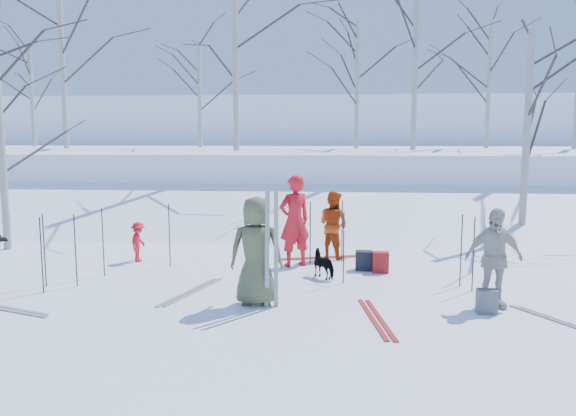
# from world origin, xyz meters

# --- Properties ---
(ground) EXTENTS (120.00, 120.00, 0.00)m
(ground) POSITION_xyz_m (0.00, 0.00, 0.00)
(ground) COLOR white
(ground) RESTS_ON ground
(snow_ramp) EXTENTS (70.00, 9.49, 4.12)m
(snow_ramp) POSITION_xyz_m (0.00, 7.00, 0.15)
(snow_ramp) COLOR white
(snow_ramp) RESTS_ON ground
(snow_plateau) EXTENTS (70.00, 18.00, 2.20)m
(snow_plateau) POSITION_xyz_m (0.00, 17.00, 1.00)
(snow_plateau) COLOR white
(snow_plateau) RESTS_ON ground
(far_hill) EXTENTS (90.00, 30.00, 6.00)m
(far_hill) POSITION_xyz_m (0.00, 38.00, 2.00)
(far_hill) COLOR white
(far_hill) RESTS_ON ground
(skier_olive_center) EXTENTS (0.90, 0.62, 1.78)m
(skier_olive_center) POSITION_xyz_m (-0.33, -0.71, 0.89)
(skier_olive_center) COLOR #4C5231
(skier_olive_center) RESTS_ON ground
(skier_red_north) EXTENTS (0.84, 0.77, 1.93)m
(skier_red_north) POSITION_xyz_m (0.09, 2.01, 0.96)
(skier_red_north) COLOR red
(skier_red_north) RESTS_ON ground
(skier_redor_behind) EXTENTS (0.93, 0.90, 1.50)m
(skier_redor_behind) POSITION_xyz_m (0.90, 2.88, 0.75)
(skier_redor_behind) COLOR #BB400E
(skier_redor_behind) RESTS_ON ground
(skier_red_seated) EXTENTS (0.34, 0.57, 0.87)m
(skier_red_seated) POSITION_xyz_m (-3.32, 2.14, 0.44)
(skier_red_seated) COLOR red
(skier_red_seated) RESTS_ON ground
(skier_cream_east) EXTENTS (1.00, 0.55, 1.61)m
(skier_cream_east) POSITION_xyz_m (3.46, -0.54, 0.81)
(skier_cream_east) COLOR beige
(skier_cream_east) RESTS_ON ground
(dog) EXTENTS (0.66, 0.67, 0.55)m
(dog) POSITION_xyz_m (0.75, 1.09, 0.27)
(dog) COLOR black
(dog) RESTS_ON ground
(upright_ski_left) EXTENTS (0.11, 0.17, 1.90)m
(upright_ski_left) POSITION_xyz_m (-0.13, -0.92, 0.95)
(upright_ski_left) COLOR silver
(upright_ski_left) RESTS_ON ground
(upright_ski_right) EXTENTS (0.10, 0.23, 1.89)m
(upright_ski_right) POSITION_xyz_m (0.02, -0.91, 0.95)
(upright_ski_right) COLOR silver
(upright_ski_right) RESTS_ON ground
(ski_pair_a) EXTENTS (0.76, 1.96, 0.02)m
(ski_pair_a) POSITION_xyz_m (1.57, -1.31, 0.01)
(ski_pair_a) COLOR maroon
(ski_pair_a) RESTS_ON ground
(ski_pair_b) EXTENTS (1.90, 2.08, 0.02)m
(ski_pair_b) POSITION_xyz_m (4.33, -1.31, 0.01)
(ski_pair_b) COLOR silver
(ski_pair_b) RESTS_ON ground
(ski_pair_c) EXTENTS (1.28, 2.01, 0.02)m
(ski_pair_c) POSITION_xyz_m (-1.57, -0.12, 0.01)
(ski_pair_c) COLOR silver
(ski_pair_c) RESTS_ON ground
(ski_pair_d) EXTENTS (1.37, 2.02, 0.02)m
(ski_pair_d) POSITION_xyz_m (-4.32, -1.30, 0.01)
(ski_pair_d) COLOR silver
(ski_pair_d) RESTS_ON ground
(ski_pair_e) EXTENTS (1.23, 2.01, 0.02)m
(ski_pair_e) POSITION_xyz_m (0.59, 2.80, 0.01)
(ski_pair_e) COLOR maroon
(ski_pair_e) RESTS_ON ground
(ski_pole_a) EXTENTS (0.02, 0.02, 1.34)m
(ski_pole_a) POSITION_xyz_m (1.09, 2.55, 0.67)
(ski_pole_a) COLOR black
(ski_pole_a) RESTS_ON ground
(ski_pole_b) EXTENTS (0.02, 0.02, 1.34)m
(ski_pole_b) POSITION_xyz_m (0.41, 2.24, 0.67)
(ski_pole_b) COLOR black
(ski_pole_b) RESTS_ON ground
(ski_pole_c) EXTENTS (0.02, 0.02, 1.34)m
(ski_pole_c) POSITION_xyz_m (3.36, 0.35, 0.67)
(ski_pole_c) COLOR black
(ski_pole_c) RESTS_ON ground
(ski_pole_d) EXTENTS (0.02, 0.02, 1.34)m
(ski_pole_d) POSITION_xyz_m (-4.31, 0.03, 0.67)
(ski_pole_d) COLOR black
(ski_pole_d) RESTS_ON ground
(ski_pole_e) EXTENTS (0.02, 0.02, 1.34)m
(ski_pole_e) POSITION_xyz_m (-2.50, 1.73, 0.67)
(ski_pole_e) COLOR black
(ski_pole_e) RESTS_ON ground
(ski_pole_f) EXTENTS (0.02, 0.02, 1.34)m
(ski_pole_f) POSITION_xyz_m (1.10, 0.71, 0.67)
(ski_pole_f) COLOR black
(ski_pole_f) RESTS_ON ground
(ski_pole_g) EXTENTS (0.02, 0.02, 1.34)m
(ski_pole_g) POSITION_xyz_m (3.22, 0.66, 0.67)
(ski_pole_g) COLOR black
(ski_pole_g) RESTS_ON ground
(ski_pole_h) EXTENTS (0.02, 0.02, 1.34)m
(ski_pole_h) POSITION_xyz_m (-4.14, -0.38, 0.67)
(ski_pole_h) COLOR black
(ski_pole_h) RESTS_ON ground
(ski_pole_i) EXTENTS (0.02, 0.02, 1.34)m
(ski_pole_i) POSITION_xyz_m (-3.75, 0.08, 0.67)
(ski_pole_i) COLOR black
(ski_pole_i) RESTS_ON ground
(ski_pole_j) EXTENTS (0.02, 0.02, 1.34)m
(ski_pole_j) POSITION_xyz_m (-3.56, 0.84, 0.67)
(ski_pole_j) COLOR black
(ski_pole_j) RESTS_ON ground
(backpack_red) EXTENTS (0.32, 0.22, 0.42)m
(backpack_red) POSITION_xyz_m (1.86, 1.59, 0.21)
(backpack_red) COLOR maroon
(backpack_red) RESTS_ON ground
(backpack_grey) EXTENTS (0.30, 0.20, 0.38)m
(backpack_grey) POSITION_xyz_m (3.30, -0.88, 0.19)
(backpack_grey) COLOR #525459
(backpack_grey) RESTS_ON ground
(backpack_dark) EXTENTS (0.34, 0.24, 0.40)m
(backpack_dark) POSITION_xyz_m (1.54, 1.76, 0.20)
(backpack_dark) COLOR black
(backpack_dark) RESTS_ON ground
(birch_plateau_b) EXTENTS (5.59, 5.59, 7.12)m
(birch_plateau_b) POSITION_xyz_m (-9.59, 11.76, 5.76)
(birch_plateau_b) COLOR silver
(birch_plateau_b) RESTS_ON snow_plateau
(birch_plateau_c) EXTENTS (3.92, 3.92, 4.74)m
(birch_plateau_c) POSITION_xyz_m (1.72, 12.21, 4.57)
(birch_plateau_c) COLOR silver
(birch_plateau_c) RESTS_ON snow_plateau
(birch_plateau_d) EXTENTS (3.64, 3.64, 4.34)m
(birch_plateau_d) POSITION_xyz_m (-4.73, 13.77, 4.37)
(birch_plateau_d) COLOR silver
(birch_plateau_d) RESTS_ON snow_plateau
(birch_plateau_e) EXTENTS (4.09, 4.09, 4.98)m
(birch_plateau_e) POSITION_xyz_m (6.93, 13.61, 4.69)
(birch_plateau_e) COLOR silver
(birch_plateau_e) RESTS_ON snow_plateau
(birch_plateau_f) EXTENTS (4.68, 4.68, 5.83)m
(birch_plateau_f) POSITION_xyz_m (3.66, 10.75, 5.11)
(birch_plateau_f) COLOR silver
(birch_plateau_f) RESTS_ON snow_plateau
(birch_plateau_g) EXTENTS (3.62, 3.62, 4.31)m
(birch_plateau_g) POSITION_xyz_m (-12.32, 14.34, 4.35)
(birch_plateau_g) COLOR silver
(birch_plateau_g) RESTS_ON snow_plateau
(birch_plateau_h) EXTENTS (5.33, 5.33, 6.76)m
(birch_plateau_h) POSITION_xyz_m (-2.45, 9.50, 5.58)
(birch_plateau_h) COLOR silver
(birch_plateau_h) RESTS_ON snow_plateau
(birch_edge_a) EXTENTS (4.28, 4.28, 5.26)m
(birch_edge_a) POSITION_xyz_m (-6.94, 3.16, 2.63)
(birch_edge_a) COLOR silver
(birch_edge_a) RESTS_ON ground
(birch_edge_e) EXTENTS (4.38, 4.38, 5.40)m
(birch_edge_e) POSITION_xyz_m (5.84, 5.50, 2.70)
(birch_edge_e) COLOR silver
(birch_edge_e) RESTS_ON ground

